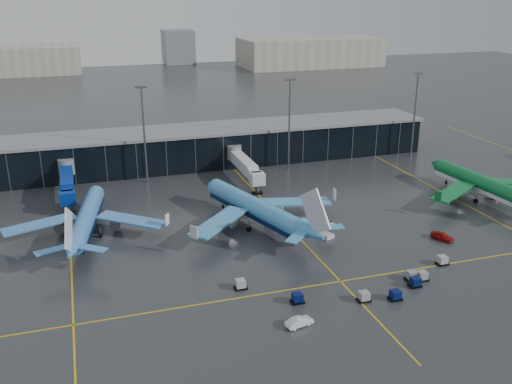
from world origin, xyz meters
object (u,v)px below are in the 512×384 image
object	(u,v)px
baggage_carts	(375,283)
mobile_airstair	(325,233)
airliner_aer_lingus	(482,174)
service_van_red	(442,236)
airliner_klm_near	(254,196)
service_van_white	(299,322)
airliner_arkefly	(86,207)

from	to	relation	value
baggage_carts	mobile_airstair	distance (m)	22.08
airliner_aer_lingus	service_van_red	size ratio (longest dim) A/B	8.61
airliner_klm_near	airliner_aer_lingus	bearing A→B (deg)	-18.78
airliner_klm_near	mobile_airstair	size ratio (longest dim) A/B	11.43
airliner_klm_near	mobile_airstair	world-z (taller)	airliner_klm_near
airliner_aer_lingus	baggage_carts	world-z (taller)	airliner_aer_lingus
airliner_klm_near	mobile_airstair	distance (m)	17.02
airliner_klm_near	service_van_white	world-z (taller)	airliner_klm_near
mobile_airstair	airliner_aer_lingus	bearing A→B (deg)	-9.36
airliner_aer_lingus	service_van_white	xyz separation A→B (m)	(-62.89, -38.61, -5.56)
airliner_klm_near	service_van_red	xyz separation A→B (m)	(34.24, -19.13, -5.82)
airliner_klm_near	service_van_white	size ratio (longest dim) A/B	9.66
airliner_aer_lingus	service_van_white	size ratio (longest dim) A/B	9.16
airliner_aer_lingus	baggage_carts	size ratio (longest dim) A/B	1.01
service_van_red	service_van_white	world-z (taller)	service_van_red
service_van_red	service_van_white	distance (m)	44.60
mobile_airstair	service_van_white	bearing A→B (deg)	-142.16
airliner_arkefly	baggage_carts	size ratio (longest dim) A/B	0.98
airliner_arkefly	baggage_carts	bearing A→B (deg)	-29.33
airliner_klm_near	mobile_airstair	bearing A→B (deg)	-58.64
airliner_arkefly	service_van_red	xyz separation A→B (m)	(68.86, -25.11, -5.28)
baggage_carts	service_van_red	world-z (taller)	baggage_carts
airliner_klm_near	baggage_carts	size ratio (longest dim) A/B	1.06
airliner_klm_near	baggage_carts	xyz separation A→B (m)	(11.41, -32.51, -5.88)
mobile_airstair	service_van_red	xyz separation A→B (m)	(22.15, -8.69, 0.04)
baggage_carts	service_van_red	distance (m)	26.46
airliner_arkefly	mobile_airstair	bearing A→B (deg)	-8.80
baggage_carts	mobile_airstair	world-z (taller)	mobile_airstair
mobile_airstair	service_van_red	size ratio (longest dim) A/B	0.79
service_van_white	service_van_red	bearing A→B (deg)	-75.50
baggage_carts	mobile_airstair	xyz separation A→B (m)	(0.68, 22.07, 0.01)
service_van_red	baggage_carts	bearing A→B (deg)	-174.50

